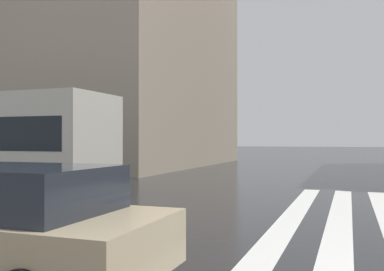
# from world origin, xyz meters

# --- Properties ---
(haussmann_block_mid) EXTENTS (18.08, 29.98, 19.37)m
(haussmann_block_mid) POSITION_xyz_m (21.54, 26.30, 9.49)
(haussmann_block_mid) COLOR tan
(haussmann_block_mid) RESTS_ON ground_plane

